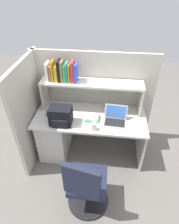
# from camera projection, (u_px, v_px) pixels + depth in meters

# --- Properties ---
(ground_plane) EXTENTS (8.00, 8.00, 0.00)m
(ground_plane) POSITION_uv_depth(u_px,v_px,m) (90.00, 151.00, 3.25)
(ground_plane) COLOR slate
(desk) EXTENTS (1.60, 0.70, 0.73)m
(desk) POSITION_uv_depth(u_px,v_px,m) (65.00, 131.00, 3.04)
(desk) COLOR silver
(desk) RESTS_ON ground_plane
(cubicle_partition_rear) EXTENTS (1.84, 0.05, 1.55)m
(cubicle_partition_rear) POSITION_uv_depth(u_px,v_px,m) (93.00, 100.00, 3.09)
(cubicle_partition_rear) COLOR #B2ADA0
(cubicle_partition_rear) RESTS_ON ground_plane
(cubicle_partition_left) EXTENTS (0.05, 1.06, 1.55)m
(cubicle_partition_left) POSITION_uv_depth(u_px,v_px,m) (31.00, 112.00, 2.82)
(cubicle_partition_left) COLOR #B2ADA0
(cubicle_partition_left) RESTS_ON ground_plane
(overhead_hutch) EXTENTS (1.44, 0.28, 0.45)m
(overhead_hutch) POSITION_uv_depth(u_px,v_px,m) (92.00, 88.00, 2.76)
(overhead_hutch) COLOR #BCB7AC
(overhead_hutch) RESTS_ON desk
(reference_books_on_shelf) EXTENTS (0.42, 0.17, 0.30)m
(reference_books_on_shelf) POSITION_uv_depth(u_px,v_px,m) (62.00, 72.00, 2.66)
(reference_books_on_shelf) COLOR white
(reference_books_on_shelf) RESTS_ON overhead_hutch
(laptop) EXTENTS (0.33, 0.28, 0.22)m
(laptop) POSITION_uv_depth(u_px,v_px,m) (115.00, 119.00, 2.70)
(laptop) COLOR #B7BABF
(laptop) RESTS_ON desk
(backpack) EXTENTS (0.30, 0.23, 0.26)m
(backpack) POSITION_uv_depth(u_px,v_px,m) (61.00, 116.00, 2.62)
(backpack) COLOR black
(backpack) RESTS_ON desk
(computer_mouse) EXTENTS (0.09, 0.12, 0.03)m
(computer_mouse) POSITION_uv_depth(u_px,v_px,m) (48.00, 114.00, 2.84)
(computer_mouse) COLOR #7299C6
(computer_mouse) RESTS_ON desk
(paper_cup) EXTENTS (0.08, 0.08, 0.11)m
(paper_cup) POSITION_uv_depth(u_px,v_px,m) (94.00, 126.00, 2.56)
(paper_cup) COLOR white
(paper_cup) RESTS_ON desk
(desk_book_stack) EXTENTS (0.20, 0.17, 0.06)m
(desk_book_stack) POSITION_uv_depth(u_px,v_px,m) (92.00, 117.00, 2.75)
(desk_book_stack) COLOR green
(desk_book_stack) RESTS_ON desk
(office_chair) EXTENTS (0.52, 0.53, 0.93)m
(office_chair) POSITION_uv_depth(u_px,v_px,m) (86.00, 187.00, 2.29)
(office_chair) COLOR black
(office_chair) RESTS_ON ground_plane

